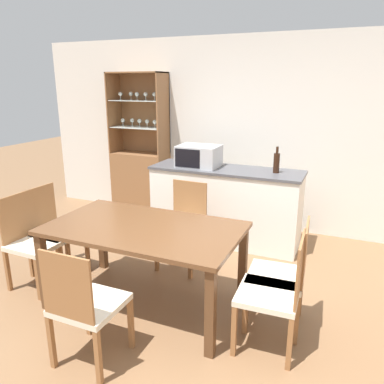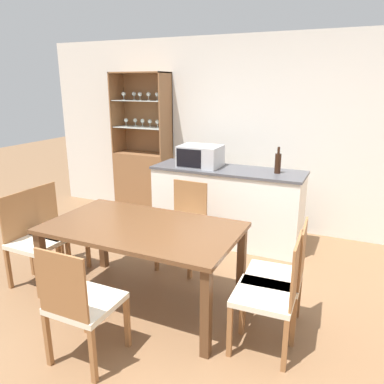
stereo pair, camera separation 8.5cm
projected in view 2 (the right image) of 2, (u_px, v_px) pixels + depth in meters
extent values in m
plane|color=brown|center=(174.00, 332.00, 3.04)|extent=(18.00, 18.00, 0.00)
cube|color=silver|center=(263.00, 135.00, 4.98)|extent=(6.80, 0.06, 2.55)
cube|color=white|center=(227.00, 207.00, 4.68)|extent=(1.83, 0.56, 0.91)
cube|color=#4C4C51|center=(228.00, 170.00, 4.55)|extent=(1.86, 0.59, 0.03)
cube|color=brown|center=(144.00, 183.00, 5.71)|extent=(0.83, 0.38, 0.94)
cube|color=brown|center=(148.00, 113.00, 5.57)|extent=(0.83, 0.02, 1.15)
cube|color=brown|center=(118.00, 113.00, 5.58)|extent=(0.02, 0.38, 1.15)
cube|color=brown|center=(166.00, 115.00, 5.25)|extent=(0.02, 0.38, 1.15)
cube|color=brown|center=(140.00, 73.00, 5.25)|extent=(0.83, 0.38, 0.02)
cube|color=silver|center=(142.00, 127.00, 5.47)|extent=(0.79, 0.34, 0.01)
cube|color=silver|center=(141.00, 101.00, 5.36)|extent=(0.79, 0.34, 0.01)
cylinder|color=silver|center=(126.00, 126.00, 5.58)|extent=(0.04, 0.04, 0.01)
cylinder|color=silver|center=(126.00, 124.00, 5.58)|extent=(0.01, 0.01, 0.06)
sphere|color=silver|center=(126.00, 120.00, 5.56)|extent=(0.06, 0.06, 0.06)
cylinder|color=silver|center=(124.00, 100.00, 5.45)|extent=(0.04, 0.04, 0.01)
cylinder|color=silver|center=(124.00, 97.00, 5.44)|extent=(0.01, 0.01, 0.06)
sphere|color=silver|center=(124.00, 94.00, 5.43)|extent=(0.06, 0.06, 0.06)
cylinder|color=silver|center=(135.00, 126.00, 5.56)|extent=(0.04, 0.04, 0.01)
cylinder|color=silver|center=(135.00, 124.00, 5.55)|extent=(0.01, 0.01, 0.06)
sphere|color=silver|center=(135.00, 120.00, 5.54)|extent=(0.06, 0.06, 0.06)
cylinder|color=silver|center=(134.00, 100.00, 5.45)|extent=(0.04, 0.04, 0.01)
cylinder|color=silver|center=(134.00, 97.00, 5.44)|extent=(0.01, 0.01, 0.06)
sphere|color=silver|center=(134.00, 94.00, 5.43)|extent=(0.06, 0.06, 0.06)
cylinder|color=silver|center=(143.00, 126.00, 5.49)|extent=(0.04, 0.04, 0.01)
cylinder|color=silver|center=(143.00, 124.00, 5.48)|extent=(0.01, 0.01, 0.06)
sphere|color=silver|center=(142.00, 121.00, 5.47)|extent=(0.06, 0.06, 0.06)
cylinder|color=silver|center=(140.00, 100.00, 5.35)|extent=(0.04, 0.04, 0.01)
cylinder|color=silver|center=(140.00, 98.00, 5.34)|extent=(0.01, 0.01, 0.06)
sphere|color=silver|center=(140.00, 94.00, 5.33)|extent=(0.06, 0.06, 0.06)
cylinder|color=silver|center=(150.00, 127.00, 5.42)|extent=(0.04, 0.04, 0.01)
cylinder|color=silver|center=(150.00, 125.00, 5.41)|extent=(0.01, 0.01, 0.06)
sphere|color=silver|center=(150.00, 121.00, 5.40)|extent=(0.06, 0.06, 0.06)
cylinder|color=silver|center=(149.00, 100.00, 5.30)|extent=(0.04, 0.04, 0.01)
cylinder|color=silver|center=(149.00, 98.00, 5.29)|extent=(0.01, 0.01, 0.06)
sphere|color=silver|center=(149.00, 94.00, 5.28)|extent=(0.06, 0.06, 0.06)
cylinder|color=silver|center=(158.00, 128.00, 5.35)|extent=(0.04, 0.04, 0.01)
cylinder|color=silver|center=(158.00, 125.00, 5.34)|extent=(0.01, 0.01, 0.06)
sphere|color=silver|center=(157.00, 122.00, 5.32)|extent=(0.06, 0.06, 0.06)
cylinder|color=silver|center=(157.00, 100.00, 5.25)|extent=(0.04, 0.04, 0.01)
cylinder|color=silver|center=(157.00, 98.00, 5.24)|extent=(0.01, 0.01, 0.06)
sphere|color=silver|center=(157.00, 94.00, 5.23)|extent=(0.06, 0.06, 0.06)
cube|color=brown|center=(142.00, 228.00, 3.25)|extent=(1.68, 0.96, 0.04)
cube|color=brown|center=(43.00, 270.00, 3.30)|extent=(0.07, 0.07, 0.72)
cube|color=brown|center=(206.00, 314.00, 2.68)|extent=(0.07, 0.07, 0.72)
cube|color=brown|center=(102.00, 236.00, 4.04)|extent=(0.07, 0.07, 0.72)
cube|color=brown|center=(241.00, 264.00, 3.42)|extent=(0.07, 0.07, 0.72)
cube|color=beige|center=(264.00, 295.00, 2.76)|extent=(0.45, 0.45, 0.05)
cube|color=#936038|center=(296.00, 270.00, 2.61)|extent=(0.03, 0.40, 0.46)
cube|color=#936038|center=(230.00, 331.00, 2.72)|extent=(0.04, 0.04, 0.42)
cube|color=#936038|center=(244.00, 303.00, 3.07)|extent=(0.04, 0.04, 0.42)
cube|color=#936038|center=(285.00, 345.00, 2.57)|extent=(0.04, 0.04, 0.42)
cube|color=#936038|center=(293.00, 314.00, 2.93)|extent=(0.04, 0.04, 0.42)
cube|color=beige|center=(37.00, 243.00, 3.66)|extent=(0.45, 0.45, 0.05)
cube|color=#936038|center=(18.00, 216.00, 3.68)|extent=(0.03, 0.40, 0.46)
cube|color=#936038|center=(69.00, 260.00, 3.81)|extent=(0.04, 0.04, 0.42)
cube|color=#936038|center=(38.00, 278.00, 3.47)|extent=(0.04, 0.04, 0.42)
cube|color=#936038|center=(41.00, 253.00, 3.98)|extent=(0.04, 0.04, 0.42)
cube|color=#936038|center=(9.00, 269.00, 3.64)|extent=(0.04, 0.04, 0.42)
cube|color=beige|center=(58.00, 233.00, 3.91)|extent=(0.46, 0.46, 0.05)
cube|color=#936038|center=(41.00, 207.00, 3.93)|extent=(0.04, 0.40, 0.46)
cube|color=#936038|center=(88.00, 249.00, 4.06)|extent=(0.04, 0.04, 0.42)
cube|color=#936038|center=(60.00, 265.00, 3.72)|extent=(0.04, 0.04, 0.42)
cube|color=#936038|center=(61.00, 242.00, 4.23)|extent=(0.04, 0.04, 0.42)
cube|color=#936038|center=(32.00, 256.00, 3.90)|extent=(0.04, 0.04, 0.42)
cube|color=beige|center=(273.00, 277.00, 3.01)|extent=(0.46, 0.46, 0.05)
cube|color=#936038|center=(303.00, 253.00, 2.87)|extent=(0.04, 0.40, 0.46)
cube|color=#936038|center=(242.00, 311.00, 2.97)|extent=(0.04, 0.04, 0.42)
cube|color=#936038|center=(253.00, 286.00, 3.32)|extent=(0.04, 0.04, 0.42)
cube|color=#936038|center=(293.00, 322.00, 2.83)|extent=(0.04, 0.04, 0.42)
cube|color=#936038|center=(299.00, 295.00, 3.19)|extent=(0.04, 0.04, 0.42)
cube|color=beige|center=(181.00, 229.00, 4.01)|extent=(0.45, 0.45, 0.05)
cube|color=#936038|center=(190.00, 201.00, 4.12)|extent=(0.40, 0.03, 0.46)
cube|color=#936038|center=(190.00, 260.00, 3.82)|extent=(0.04, 0.04, 0.42)
cube|color=#936038|center=(156.00, 252.00, 3.99)|extent=(0.04, 0.04, 0.42)
cube|color=#936038|center=(206.00, 245.00, 4.16)|extent=(0.04, 0.04, 0.42)
cube|color=#936038|center=(175.00, 239.00, 4.33)|extent=(0.04, 0.04, 0.42)
cube|color=beige|center=(86.00, 303.00, 2.66)|extent=(0.44, 0.44, 0.05)
cube|color=#936038|center=(62.00, 286.00, 2.41)|extent=(0.40, 0.02, 0.46)
cube|color=#936038|center=(85.00, 310.00, 2.98)|extent=(0.04, 0.04, 0.42)
cube|color=#936038|center=(127.00, 322.00, 2.82)|extent=(0.04, 0.04, 0.42)
cube|color=#936038|center=(48.00, 340.00, 2.63)|extent=(0.04, 0.04, 0.42)
cube|color=#936038|center=(93.00, 356.00, 2.47)|extent=(0.04, 0.04, 0.42)
cube|color=#B7BABF|center=(200.00, 156.00, 4.64)|extent=(0.50, 0.39, 0.26)
cube|color=black|center=(189.00, 158.00, 4.50)|extent=(0.32, 0.01, 0.22)
cylinder|color=black|center=(278.00, 163.00, 4.29)|extent=(0.07, 0.07, 0.23)
cylinder|color=black|center=(279.00, 150.00, 4.25)|extent=(0.03, 0.03, 0.08)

